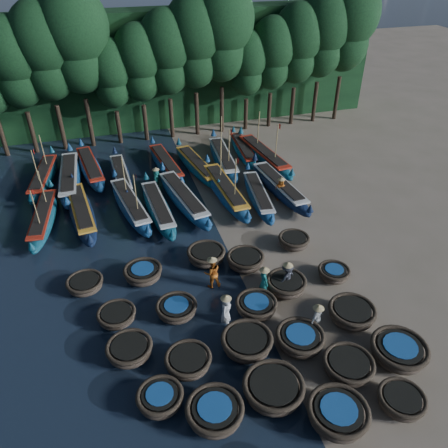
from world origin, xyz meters
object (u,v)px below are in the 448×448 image
object	(u,v)px
coracle_17	(256,306)
coracle_9	(399,351)
coracle_14	(352,313)
long_boat_1	(44,218)
coracle_18	(286,284)
coracle_23	(245,260)
coracle_20	(85,284)
coracle_19	(334,273)
long_boat_9	(44,177)
coracle_7	(273,389)
coracle_12	(247,342)
coracle_3	(338,414)
long_boat_3	(130,205)
coracle_11	(188,361)
long_boat_6	(225,190)
long_boat_13	(166,164)
long_boat_17	(264,156)
coracle_6	(215,412)
long_boat_14	(197,166)
fisherman_0	(226,308)
coracle_15	(117,316)
fisherman_6	(281,188)
long_boat_7	(258,195)
long_boat_11	(91,168)
coracle_10	(130,350)
coracle_13	(300,339)
coracle_5	(160,398)
coracle_22	(206,255)
coracle_16	(177,309)
long_boat_16	(243,150)
long_boat_10	(70,178)
fisherman_2	(212,272)
long_boat_12	(121,175)
coracle_4	(401,401)
long_boat_5	(183,198)
coracle_8	(348,366)
long_boat_2	(81,212)
fisherman_1	(264,281)
long_boat_8	(279,187)
coracle_24	(294,241)
fisherman_5	(156,178)

from	to	relation	value
coracle_17	coracle_9	bearing A→B (deg)	-41.51
coracle_14	long_boat_1	size ratio (longest dim) A/B	0.30
coracle_18	coracle_23	world-z (taller)	coracle_23
coracle_20	coracle_19	bearing A→B (deg)	-12.54
coracle_23	long_boat_9	xyz separation A→B (m)	(-11.04, 13.17, 0.07)
coracle_7	coracle_12	xyz separation A→B (m)	(-0.25, 2.50, 0.00)
coracle_3	coracle_17	bearing A→B (deg)	98.76
coracle_3	long_boat_3	xyz separation A→B (m)	(-5.77, 17.11, 0.08)
coracle_11	long_boat_6	bearing A→B (deg)	67.16
long_boat_13	long_boat_17	xyz separation A→B (m)	(7.66, -0.87, 0.07)
coracle_6	long_boat_6	xyz separation A→B (m)	(5.09, 15.74, 0.14)
long_boat_14	fisherman_0	xyz separation A→B (m)	(-2.27, -15.26, 0.28)
coracle_15	fisherman_6	xyz separation A→B (m)	(11.76, 8.34, 0.50)
coracle_7	coracle_19	bearing A→B (deg)	44.97
long_boat_7	long_boat_17	xyz separation A→B (m)	(2.49, 5.57, 0.10)
long_boat_11	fisherman_6	size ratio (longest dim) A/B	4.50
coracle_10	coracle_13	size ratio (longest dim) A/B	1.01
coracle_5	long_boat_3	world-z (taller)	long_boat_3
coracle_11	long_boat_13	size ratio (longest dim) A/B	0.26
coracle_22	long_boat_17	world-z (taller)	long_boat_17
coracle_16	long_boat_16	distance (m)	18.34
coracle_18	long_boat_10	size ratio (longest dim) A/B	0.24
coracle_15	fisherman_2	world-z (taller)	fisherman_2
coracle_10	fisherman_6	bearing A→B (deg)	42.88
long_boat_12	fisherman_2	bearing A→B (deg)	-77.09
coracle_4	coracle_5	xyz separation A→B (m)	(-8.93, 2.70, 0.04)
long_boat_5	long_boat_9	distance (m)	10.86
coracle_12	coracle_4	bearing A→B (deg)	-41.97
coracle_8	coracle_15	bearing A→B (deg)	147.86
long_boat_2	fisherman_1	world-z (taller)	fisherman_1
coracle_19	long_boat_8	distance (m)	9.21
coracle_16	long_boat_8	distance (m)	13.17
long_boat_6	fisherman_0	xyz separation A→B (m)	(-3.26, -11.04, 0.24)
coracle_3	coracle_15	size ratio (longest dim) A/B	1.43
long_boat_3	coracle_24	bearing A→B (deg)	-46.50
long_boat_2	long_boat_1	bearing A→B (deg)	173.06
coracle_5	coracle_14	bearing A→B (deg)	11.49
coracle_5	coracle_10	distance (m)	2.87
long_boat_17	long_boat_3	bearing A→B (deg)	-165.33
coracle_5	coracle_11	distance (m)	2.02
coracle_18	long_boat_10	bearing A→B (deg)	125.44
coracle_12	long_boat_2	bearing A→B (deg)	117.35
coracle_18	fisherman_0	world-z (taller)	fisherman_0
long_boat_17	long_boat_12	bearing A→B (deg)	172.63
long_boat_6	long_boat_9	size ratio (longest dim) A/B	1.12
coracle_7	fisherman_6	world-z (taller)	fisherman_6
coracle_24	long_boat_12	size ratio (longest dim) A/B	0.30
coracle_4	coracle_12	size ratio (longest dim) A/B	0.85
coracle_22	fisherman_1	xyz separation A→B (m)	(2.07, -3.46, 0.49)
coracle_10	fisherman_5	xyz separation A→B (m)	(3.54, 14.59, 0.39)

